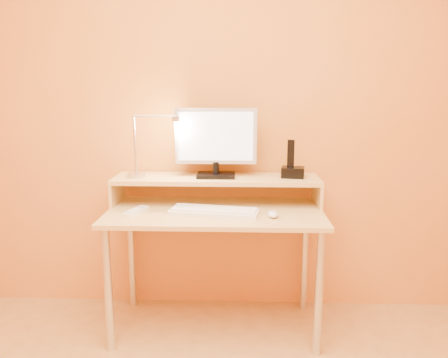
{
  "coord_description": "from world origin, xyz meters",
  "views": [
    {
      "loc": [
        0.13,
        -1.16,
        1.39
      ],
      "look_at": [
        0.05,
        1.13,
        0.91
      ],
      "focal_mm": 34.86,
      "sensor_mm": 36.0,
      "label": 1
    }
  ],
  "objects_px": {
    "lamp_base": "(136,175)",
    "mouse": "(273,214)",
    "remote_control": "(136,211)",
    "keyboard": "(214,212)",
    "monitor_panel": "(216,136)",
    "phone_dock": "(293,172)"
  },
  "relations": [
    {
      "from": "lamp_base",
      "to": "mouse",
      "type": "relative_size",
      "value": 1.03
    },
    {
      "from": "lamp_base",
      "to": "remote_control",
      "type": "bearing_deg",
      "value": -78.98
    },
    {
      "from": "mouse",
      "to": "keyboard",
      "type": "bearing_deg",
      "value": 171.36
    },
    {
      "from": "monitor_panel",
      "to": "lamp_base",
      "type": "relative_size",
      "value": 4.71
    },
    {
      "from": "monitor_panel",
      "to": "mouse",
      "type": "relative_size",
      "value": 4.83
    },
    {
      "from": "lamp_base",
      "to": "remote_control",
      "type": "height_order",
      "value": "lamp_base"
    },
    {
      "from": "remote_control",
      "to": "keyboard",
      "type": "bearing_deg",
      "value": 19.68
    },
    {
      "from": "phone_dock",
      "to": "keyboard",
      "type": "xyz_separation_m",
      "value": [
        -0.45,
        -0.22,
        -0.18
      ]
    },
    {
      "from": "phone_dock",
      "to": "remote_control",
      "type": "height_order",
      "value": "phone_dock"
    },
    {
      "from": "monitor_panel",
      "to": "phone_dock",
      "type": "height_order",
      "value": "monitor_panel"
    },
    {
      "from": "lamp_base",
      "to": "mouse",
      "type": "height_order",
      "value": "lamp_base"
    },
    {
      "from": "mouse",
      "to": "remote_control",
      "type": "xyz_separation_m",
      "value": [
        -0.74,
        0.05,
        -0.01
      ]
    },
    {
      "from": "monitor_panel",
      "to": "keyboard",
      "type": "bearing_deg",
      "value": -90.91
    },
    {
      "from": "lamp_base",
      "to": "keyboard",
      "type": "xyz_separation_m",
      "value": [
        0.47,
        -0.19,
        -0.16
      ]
    },
    {
      "from": "monitor_panel",
      "to": "mouse",
      "type": "height_order",
      "value": "monitor_panel"
    },
    {
      "from": "mouse",
      "to": "monitor_panel",
      "type": "bearing_deg",
      "value": 138.33
    },
    {
      "from": "phone_dock",
      "to": "keyboard",
      "type": "height_order",
      "value": "phone_dock"
    },
    {
      "from": "lamp_base",
      "to": "phone_dock",
      "type": "bearing_deg",
      "value": 1.88
    },
    {
      "from": "mouse",
      "to": "remote_control",
      "type": "relative_size",
      "value": 0.53
    },
    {
      "from": "keyboard",
      "to": "mouse",
      "type": "relative_size",
      "value": 4.91
    },
    {
      "from": "monitor_panel",
      "to": "keyboard",
      "type": "height_order",
      "value": "monitor_panel"
    },
    {
      "from": "lamp_base",
      "to": "monitor_panel",
      "type": "bearing_deg",
      "value": 4.93
    }
  ]
}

